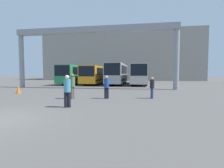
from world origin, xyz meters
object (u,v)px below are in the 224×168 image
(bus_slot_1, at_px, (97,74))
(pedestrian_mid_left, at_px, (107,86))
(bus_slot_3, at_px, (139,73))
(pedestrian_near_right, at_px, (72,85))
(pedestrian_near_left, at_px, (67,90))
(traffic_cone, at_px, (18,89))
(pedestrian_near_center, at_px, (152,87))
(bus_slot_2, at_px, (117,73))
(bus_slot_0, at_px, (77,74))

(bus_slot_1, bearing_deg, pedestrian_mid_left, -73.12)
(bus_slot_1, relative_size, pedestrian_mid_left, 7.05)
(bus_slot_3, bearing_deg, pedestrian_near_right, -104.58)
(pedestrian_mid_left, distance_m, pedestrian_near_left, 3.85)
(bus_slot_3, relative_size, traffic_cone, 15.90)
(pedestrian_near_center, bearing_deg, pedestrian_near_right, 92.37)
(traffic_cone, bearing_deg, bus_slot_2, 63.54)
(pedestrian_mid_left, distance_m, traffic_cone, 8.90)
(bus_slot_2, relative_size, pedestrian_near_right, 5.73)
(bus_slot_0, relative_size, traffic_cone, 16.63)
(bus_slot_2, xyz_separation_m, bus_slot_3, (3.63, 0.59, -0.07))
(bus_slot_0, xyz_separation_m, bus_slot_1, (3.63, -0.18, -0.08))
(bus_slot_0, bearing_deg, pedestrian_near_right, -70.19)
(bus_slot_0, relative_size, pedestrian_mid_left, 7.27)
(bus_slot_0, height_order, traffic_cone, bus_slot_0)
(bus_slot_3, bearing_deg, pedestrian_near_center, -85.91)
(pedestrian_mid_left, bearing_deg, pedestrian_near_left, -146.22)
(bus_slot_1, distance_m, bus_slot_2, 3.70)
(pedestrian_near_left, distance_m, traffic_cone, 9.08)
(pedestrian_near_right, bearing_deg, pedestrian_mid_left, 116.94)
(bus_slot_1, bearing_deg, bus_slot_3, -0.68)
(pedestrian_near_center, xyz_separation_m, pedestrian_near_left, (-4.72, -4.22, 0.10))
(pedestrian_near_left, bearing_deg, pedestrian_near_center, 19.35)
(bus_slot_2, relative_size, pedestrian_near_center, 6.68)
(pedestrian_near_center, xyz_separation_m, pedestrian_near_right, (-5.69, -1.19, 0.14))
(bus_slot_3, distance_m, pedestrian_near_left, 20.77)
(pedestrian_near_right, bearing_deg, bus_slot_1, -156.70)
(pedestrian_mid_left, relative_size, pedestrian_near_right, 0.92)
(pedestrian_mid_left, relative_size, pedestrian_near_center, 1.07)
(bus_slot_1, xyz_separation_m, pedestrian_near_right, (2.74, -17.49, -0.74))
(bus_slot_2, distance_m, pedestrian_near_center, 16.38)
(bus_slot_2, height_order, traffic_cone, bus_slot_2)
(bus_slot_1, bearing_deg, bus_slot_2, -10.55)
(bus_slot_1, distance_m, pedestrian_near_right, 17.72)
(pedestrian_near_right, bearing_deg, bus_slot_3, 179.83)
(bus_slot_3, bearing_deg, traffic_cone, -125.77)
(bus_slot_0, distance_m, bus_slot_3, 10.90)
(pedestrian_near_center, distance_m, pedestrian_near_right, 5.81)
(bus_slot_0, distance_m, pedestrian_mid_left, 19.28)
(bus_slot_2, relative_size, bus_slot_3, 0.90)
(bus_slot_1, relative_size, pedestrian_near_center, 7.54)
(bus_slot_0, height_order, bus_slot_3, bus_slot_3)
(bus_slot_2, distance_m, traffic_cone, 16.15)
(bus_slot_1, height_order, pedestrian_near_left, bus_slot_1)
(pedestrian_mid_left, distance_m, pedestrian_near_center, 3.34)
(bus_slot_2, bearing_deg, bus_slot_3, 9.23)
(pedestrian_mid_left, height_order, traffic_cone, pedestrian_mid_left)
(bus_slot_0, bearing_deg, bus_slot_1, -2.89)
(pedestrian_near_left, bearing_deg, bus_slot_2, 67.74)
(pedestrian_near_center, xyz_separation_m, traffic_cone, (-11.96, 1.24, -0.47))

